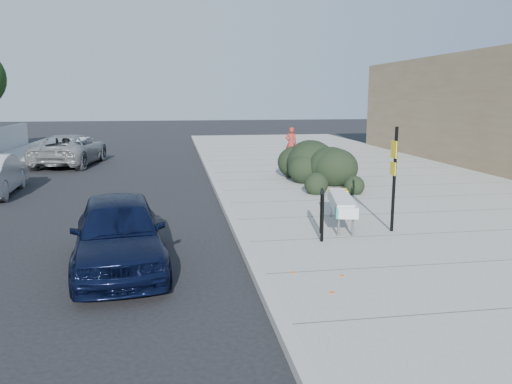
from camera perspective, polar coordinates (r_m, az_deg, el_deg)
ground at (r=10.78m, az=-1.36°, el=-6.51°), size 120.00×120.00×0.00m
sidewalk_near at (r=17.02m, az=15.24°, el=-0.17°), size 11.20×50.00×0.15m
curb_near at (r=15.58m, az=-3.88°, el=-0.77°), size 0.22×50.00×0.17m
bench at (r=12.11m, az=9.75°, el=-1.22°), size 0.99×2.41×0.71m
bike_rack at (r=11.04m, az=7.55°, el=-1.98°), size 0.24×0.70×1.05m
sign_post at (r=11.73m, az=15.49°, el=2.17°), size 0.09×0.28×2.41m
hedge at (r=18.02m, az=8.31°, el=3.56°), size 3.60×4.85×1.63m
sedan_navy at (r=9.79m, az=-15.41°, el=-4.45°), size 2.12×4.27×1.40m
suv_silver at (r=25.36m, az=-20.47°, el=4.55°), size 3.05×5.53×1.47m
pedestrian at (r=25.15m, az=4.03°, el=5.62°), size 0.60×0.41×1.57m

